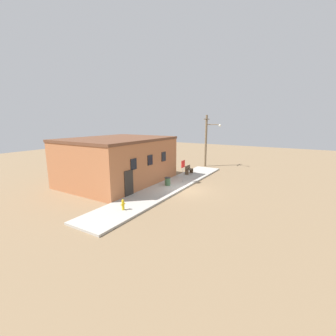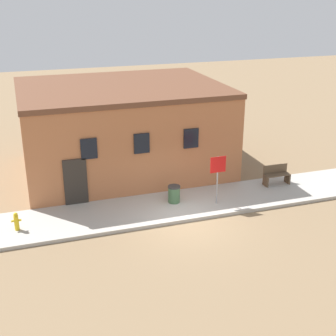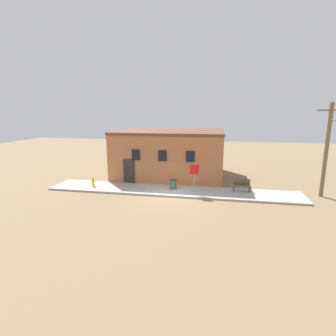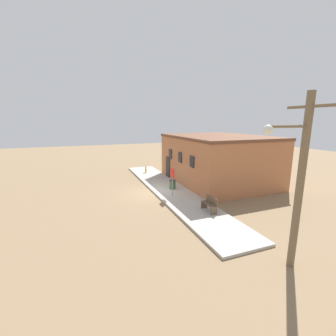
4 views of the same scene
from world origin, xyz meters
name	(u,v)px [view 1 (image 1 of 4)]	position (x,y,z in m)	size (l,w,h in m)	color
ground_plane	(184,190)	(0.00, 0.00, 0.00)	(80.00, 80.00, 0.00)	#846B4C
sidewalk	(170,187)	(0.00, 1.46, 0.07)	(19.66, 2.93, 0.15)	#B2ADA3
brick_building	(118,160)	(-1.06, 6.77, 2.22)	(9.97, 7.82, 4.44)	#B26B42
fire_hydrant	(123,205)	(-6.56, 1.25, 0.52)	(0.38, 0.18, 0.74)	gold
stop_sign	(183,167)	(1.76, 1.01, 1.67)	(0.71, 0.06, 2.16)	gray
bench	(189,170)	(5.33, 2.10, 0.59)	(1.26, 0.44, 0.94)	brown
trash_bin	(168,181)	(0.05, 1.72, 0.53)	(0.54, 0.54, 0.76)	#426642
utility_pole	(207,139)	(11.06, 2.27, 3.66)	(1.80, 2.12, 6.80)	brown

